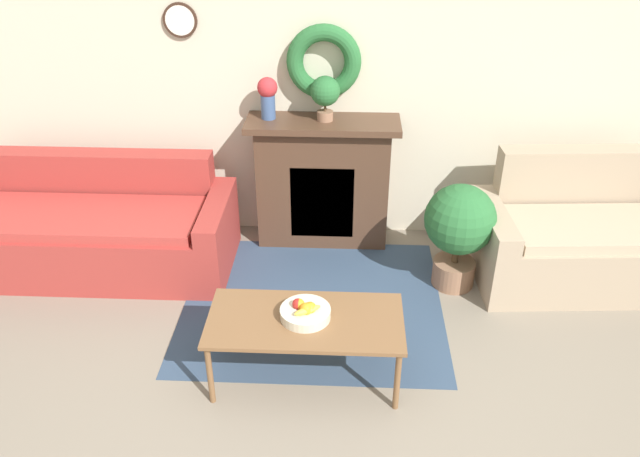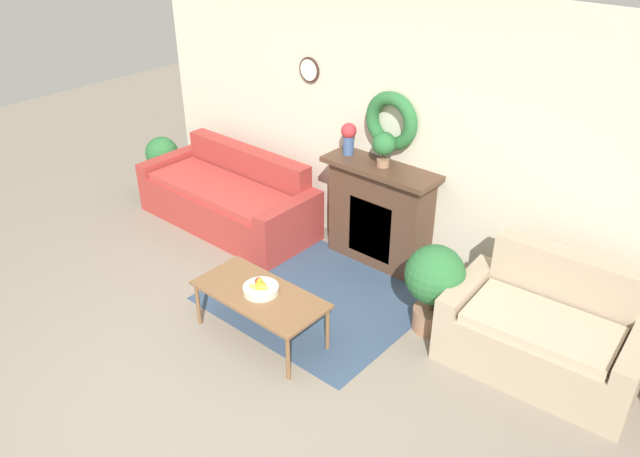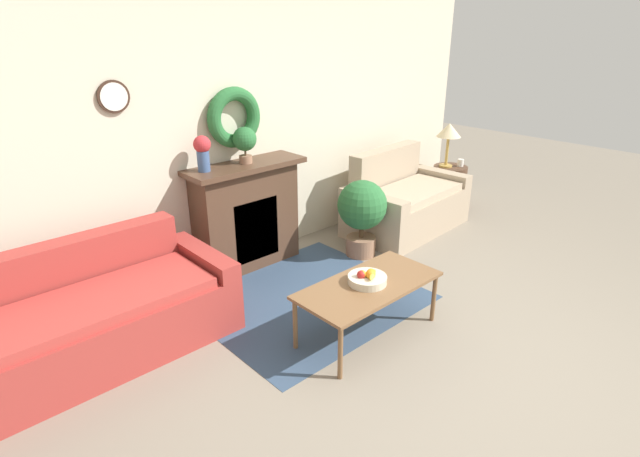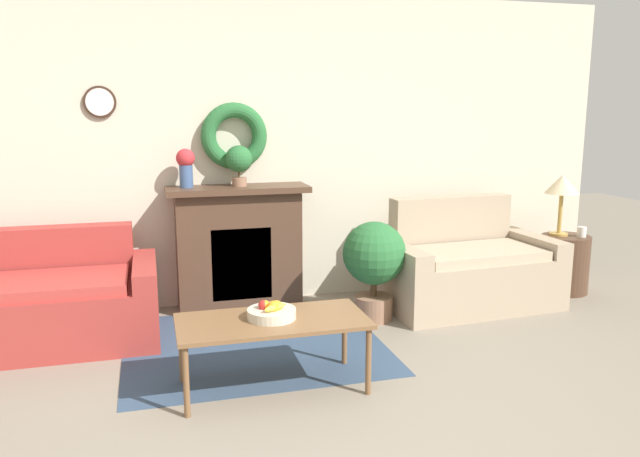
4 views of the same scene
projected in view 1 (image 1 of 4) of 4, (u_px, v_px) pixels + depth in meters
floor_rug at (313, 303)px, 4.55m from camera, size 1.86×1.66×0.01m
wall_back at (343, 75)px, 4.81m from camera, size 6.80×0.19×2.70m
fireplace at (323, 181)px, 5.05m from camera, size 1.19×0.41×1.07m
couch_left at (96, 230)px, 4.86m from camera, size 2.12×0.89×0.82m
loveseat_right at (577, 239)px, 4.70m from camera, size 1.55×0.95×0.93m
coffee_table at (305, 324)px, 3.70m from camera, size 1.16×0.56×0.45m
fruit_bowl at (305, 312)px, 3.67m from camera, size 0.30×0.30×0.12m
vase_on_mantel_left at (268, 95)px, 4.71m from camera, size 0.15×0.15×0.32m
potted_plant_on_mantel at (325, 93)px, 4.66m from camera, size 0.22×0.22×0.34m
potted_plant_floor_by_loveseat at (459, 226)px, 4.50m from camera, size 0.52×0.52×0.82m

